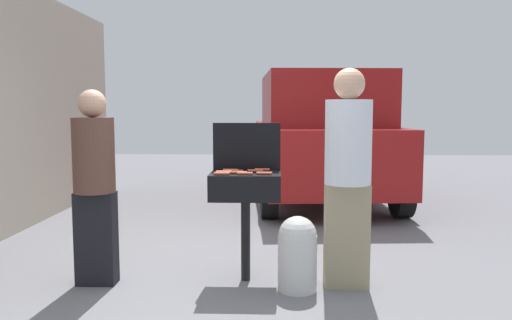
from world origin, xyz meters
TOP-DOWN VIEW (x-y plane):
  - ground_plane at (0.00, 0.00)m, footprint 24.00×24.00m
  - bbq_grill at (0.11, 0.05)m, footprint 0.60×0.44m
  - grill_lid_open at (0.11, 0.27)m, footprint 0.60×0.05m
  - hot_dog_0 at (-0.07, -0.00)m, footprint 0.13×0.04m
  - hot_dog_1 at (0.20, 0.09)m, footprint 0.13×0.03m
  - hot_dog_2 at (-0.06, -0.03)m, footprint 0.13×0.04m
  - hot_dog_3 at (0.12, -0.09)m, footprint 0.13×0.03m
  - hot_dog_4 at (-0.02, 0.12)m, footprint 0.13×0.04m
  - hot_dog_5 at (0.25, 0.17)m, footprint 0.13×0.03m
  - hot_dog_6 at (0.28, -0.08)m, footprint 0.13×0.03m
  - hot_dog_7 at (0.03, 0.06)m, footprint 0.13×0.03m
  - hot_dog_8 at (0.07, -0.04)m, footprint 0.13×0.03m
  - hot_dog_9 at (-0.07, -0.11)m, footprint 0.13×0.03m
  - propane_tank at (0.55, -0.19)m, footprint 0.32×0.32m
  - person_left at (-1.14, -0.09)m, footprint 0.35×0.35m
  - person_right at (0.96, -0.09)m, footprint 0.38×0.38m
  - parked_minivan at (1.10, 4.09)m, footprint 2.27×4.52m

SIDE VIEW (x-z plane):
  - ground_plane at x=0.00m, z-range 0.00..0.00m
  - propane_tank at x=0.55m, z-range 0.01..0.63m
  - bbq_grill at x=0.11m, z-range 0.33..1.27m
  - person_left at x=-1.14m, z-range 0.07..1.72m
  - hot_dog_0 at x=-0.07m, z-range 0.94..0.97m
  - hot_dog_1 at x=0.20m, z-range 0.94..0.97m
  - hot_dog_2 at x=-0.06m, z-range 0.94..0.97m
  - hot_dog_3 at x=0.12m, z-range 0.94..0.97m
  - hot_dog_4 at x=-0.02m, z-range 0.94..0.97m
  - hot_dog_5 at x=0.25m, z-range 0.94..0.97m
  - hot_dog_6 at x=0.28m, z-range 0.94..0.97m
  - hot_dog_7 at x=0.03m, z-range 0.94..0.97m
  - hot_dog_8 at x=0.07m, z-range 0.94..0.97m
  - hot_dog_9 at x=-0.07m, z-range 0.94..0.97m
  - person_right at x=0.96m, z-range 0.08..1.89m
  - parked_minivan at x=1.10m, z-range 0.02..2.04m
  - grill_lid_open at x=0.11m, z-range 0.94..1.36m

